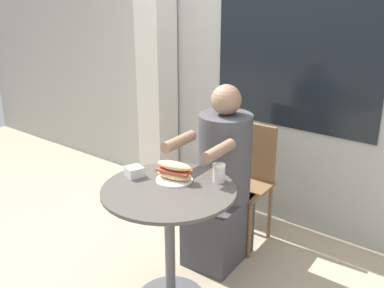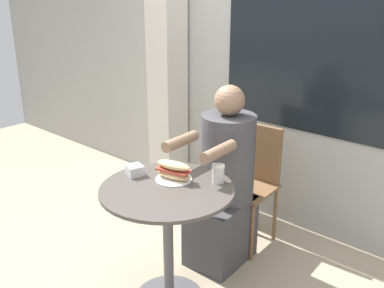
{
  "view_description": "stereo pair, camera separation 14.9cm",
  "coord_description": "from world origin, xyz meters",
  "px_view_note": "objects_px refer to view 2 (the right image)",
  "views": [
    {
      "loc": [
        1.47,
        -1.7,
        1.83
      ],
      "look_at": [
        0.0,
        0.21,
        0.95
      ],
      "focal_mm": 42.0,
      "sensor_mm": 36.0,
      "label": 1
    },
    {
      "loc": [
        1.59,
        -1.61,
        1.83
      ],
      "look_at": [
        0.0,
        0.21,
        0.95
      ],
      "focal_mm": 42.0,
      "sensor_mm": 36.0,
      "label": 2
    }
  ],
  "objects_px": {
    "sandwich_on_plate": "(174,172)",
    "drink_cup": "(218,174)",
    "cafe_table": "(168,219)",
    "seated_diner": "(224,188)",
    "diner_chair": "(252,174)"
  },
  "relations": [
    {
      "from": "sandwich_on_plate",
      "to": "drink_cup",
      "type": "height_order",
      "value": "sandwich_on_plate"
    },
    {
      "from": "cafe_table",
      "to": "seated_diner",
      "type": "distance_m",
      "value": 0.57
    },
    {
      "from": "seated_diner",
      "to": "drink_cup",
      "type": "distance_m",
      "value": 0.47
    },
    {
      "from": "diner_chair",
      "to": "sandwich_on_plate",
      "type": "bearing_deg",
      "value": 85.99
    },
    {
      "from": "diner_chair",
      "to": "sandwich_on_plate",
      "type": "xyz_separation_m",
      "value": [
        -0.01,
        -0.81,
        0.28
      ]
    },
    {
      "from": "diner_chair",
      "to": "drink_cup",
      "type": "xyz_separation_m",
      "value": [
        0.2,
        -0.67,
        0.28
      ]
    },
    {
      "from": "cafe_table",
      "to": "drink_cup",
      "type": "height_order",
      "value": "drink_cup"
    },
    {
      "from": "seated_diner",
      "to": "drink_cup",
      "type": "height_order",
      "value": "seated_diner"
    },
    {
      "from": "sandwich_on_plate",
      "to": "seated_diner",
      "type": "bearing_deg",
      "value": 88.08
    },
    {
      "from": "cafe_table",
      "to": "drink_cup",
      "type": "xyz_separation_m",
      "value": [
        0.17,
        0.24,
        0.25
      ]
    },
    {
      "from": "sandwich_on_plate",
      "to": "drink_cup",
      "type": "relative_size",
      "value": 2.18
    },
    {
      "from": "diner_chair",
      "to": "drink_cup",
      "type": "relative_size",
      "value": 8.29
    },
    {
      "from": "seated_diner",
      "to": "sandwich_on_plate",
      "type": "xyz_separation_m",
      "value": [
        -0.02,
        -0.47,
        0.27
      ]
    },
    {
      "from": "seated_diner",
      "to": "sandwich_on_plate",
      "type": "relative_size",
      "value": 5.34
    },
    {
      "from": "diner_chair",
      "to": "seated_diner",
      "type": "distance_m",
      "value": 0.35
    }
  ]
}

